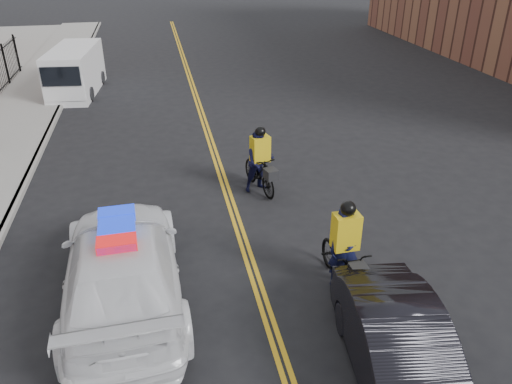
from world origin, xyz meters
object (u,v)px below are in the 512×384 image
object	(u,v)px
cyclist_far	(260,166)
dark_sedan	(401,352)
cargo_van	(75,72)
police_cruiser	(123,266)
cyclist_near	(344,258)

from	to	relation	value
cyclist_far	dark_sedan	bearing A→B (deg)	-97.41
cargo_van	cyclist_far	distance (m)	13.38
police_cruiser	dark_sedan	xyz separation A→B (m)	(4.60, -3.16, -0.15)
police_cruiser	cyclist_far	distance (m)	5.79
police_cruiser	cargo_van	world-z (taller)	cargo_van
cyclist_far	cyclist_near	bearing A→B (deg)	-93.97
dark_sedan	cyclist_far	world-z (taller)	cyclist_far
cargo_van	cyclist_far	world-z (taller)	cargo_van
police_cruiser	cyclist_near	size ratio (longest dim) A/B	2.75
cargo_van	cyclist_far	size ratio (longest dim) A/B	2.50
police_cruiser	dark_sedan	world-z (taller)	police_cruiser
police_cruiser	cyclist_far	size ratio (longest dim) A/B	2.86
dark_sedan	cargo_van	xyz separation A→B (m)	(-7.32, 19.23, 0.33)
police_cruiser	cyclist_far	bearing A→B (deg)	-133.38
dark_sedan	police_cruiser	bearing A→B (deg)	152.26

